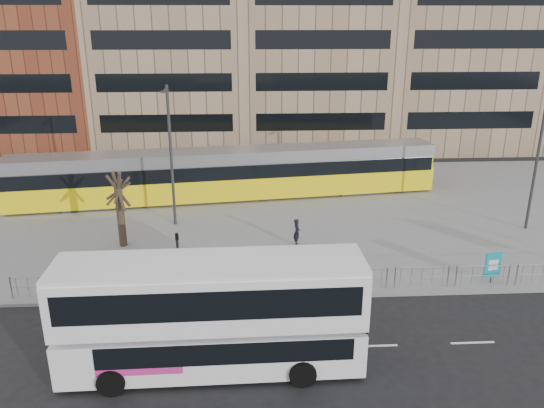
{
  "coord_description": "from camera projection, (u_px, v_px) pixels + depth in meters",
  "views": [
    {
      "loc": [
        -3.16,
        -21.98,
        12.37
      ],
      "look_at": [
        -1.61,
        6.0,
        2.65
      ],
      "focal_mm": 35.0,
      "sensor_mm": 36.0,
      "label": 1
    }
  ],
  "objects": [
    {
      "name": "lamp_post_west",
      "position": [
        171.0,
        151.0,
        32.06
      ],
      "size": [
        0.45,
        1.04,
        8.69
      ],
      "color": "#2D2D30",
      "rests_on": "plaza"
    },
    {
      "name": "bare_tree",
      "position": [
        116.0,
        168.0,
        28.94
      ],
      "size": [
        3.82,
        3.82,
        6.34
      ],
      "color": "#2F241A",
      "rests_on": "plaza"
    },
    {
      "name": "tram",
      "position": [
        228.0,
        174.0,
        38.09
      ],
      "size": [
        30.49,
        6.7,
        3.58
      ],
      "rotation": [
        0.0,
        0.0,
        0.13
      ],
      "color": "yellow",
      "rests_on": "plaza"
    },
    {
      "name": "double_decker_bus",
      "position": [
        212.0,
        312.0,
        19.18
      ],
      "size": [
        11.03,
        2.97,
        4.4
      ],
      "rotation": [
        0.0,
        0.0,
        0.02
      ],
      "color": "white",
      "rests_on": "ground"
    },
    {
      "name": "plaza",
      "position": [
        291.0,
        210.0,
        36.25
      ],
      "size": [
        64.0,
        24.0,
        0.15
      ],
      "primitive_type": "cube",
      "color": "gray",
      "rests_on": "ground"
    },
    {
      "name": "road_markings",
      "position": [
        351.0,
        347.0,
        21.23
      ],
      "size": [
        62.0,
        0.12,
        0.01
      ],
      "primitive_type": "cube",
      "color": "white",
      "rests_on": "ground"
    },
    {
      "name": "pedestrian_barrier",
      "position": [
        354.0,
        273.0,
        25.21
      ],
      "size": [
        32.07,
        0.07,
        1.1
      ],
      "color": "#989BA1",
      "rests_on": "plaza"
    },
    {
      "name": "traffic_light_west",
      "position": [
        178.0,
        256.0,
        24.4
      ],
      "size": [
        0.19,
        0.22,
        3.1
      ],
      "rotation": [
        0.0,
        0.0,
        0.14
      ],
      "color": "#2D2D30",
      "rests_on": "plaza"
    },
    {
      "name": "ground",
      "position": [
        313.0,
        298.0,
        24.95
      ],
      "size": [
        120.0,
        120.0,
        0.0
      ],
      "primitive_type": "plane",
      "color": "black",
      "rests_on": "ground"
    },
    {
      "name": "kerb",
      "position": [
        313.0,
        296.0,
        24.98
      ],
      "size": [
        64.0,
        0.25,
        0.17
      ],
      "primitive_type": "cube",
      "color": "gray",
      "rests_on": "ground"
    },
    {
      "name": "lamp_post_east",
      "position": [
        538.0,
        159.0,
        31.45
      ],
      "size": [
        0.45,
        1.04,
        8.16
      ],
      "color": "#2D2D30",
      "rests_on": "plaza"
    },
    {
      "name": "ad_panel",
      "position": [
        493.0,
        265.0,
        25.81
      ],
      "size": [
        0.86,
        0.21,
        1.61
      ],
      "rotation": [
        0.0,
        0.0,
        0.17
      ],
      "color": "#2D2D30",
      "rests_on": "plaza"
    },
    {
      "name": "building_row",
      "position": [
        288.0,
        15.0,
        53.13
      ],
      "size": [
        70.4,
        18.4,
        31.2
      ],
      "color": "brown",
      "rests_on": "ground"
    },
    {
      "name": "pedestrian",
      "position": [
        297.0,
        232.0,
        30.24
      ],
      "size": [
        0.39,
        0.58,
        1.59
      ],
      "primitive_type": "imported",
      "rotation": [
        0.0,
        0.0,
        1.56
      ],
      "color": "black",
      "rests_on": "plaza"
    }
  ]
}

